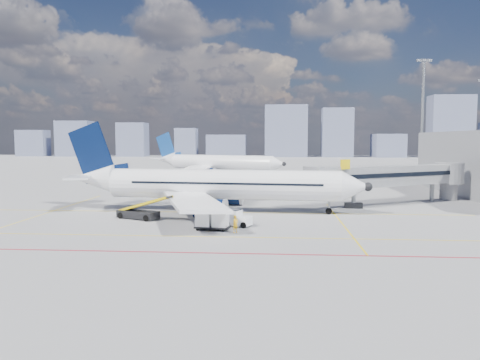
{
  "coord_description": "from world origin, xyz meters",
  "views": [
    {
      "loc": [
        7.0,
        -47.02,
        8.7
      ],
      "look_at": [
        2.96,
        7.0,
        4.0
      ],
      "focal_mm": 35.0,
      "sensor_mm": 36.0,
      "label": 1
    }
  ],
  "objects_px": {
    "second_aircraft": "(216,162)",
    "cargo_dolly": "(212,220)",
    "main_aircraft": "(210,185)",
    "belt_loader": "(139,212)",
    "baggage_tug": "(237,218)",
    "ramp_worker": "(235,224)"
  },
  "relations": [
    {
      "from": "second_aircraft",
      "to": "cargo_dolly",
      "type": "relative_size",
      "value": 9.75
    },
    {
      "from": "main_aircraft",
      "to": "belt_loader",
      "type": "xyz_separation_m",
      "value": [
        -7.03,
        -6.19,
        -2.5
      ]
    },
    {
      "from": "baggage_tug",
      "to": "belt_loader",
      "type": "bearing_deg",
      "value": -173.53
    },
    {
      "from": "cargo_dolly",
      "to": "ramp_worker",
      "type": "xyz_separation_m",
      "value": [
        2.33,
        -1.1,
        -0.17
      ]
    },
    {
      "from": "ramp_worker",
      "to": "baggage_tug",
      "type": "bearing_deg",
      "value": 44.83
    },
    {
      "from": "main_aircraft",
      "to": "belt_loader",
      "type": "height_order",
      "value": "main_aircraft"
    },
    {
      "from": "main_aircraft",
      "to": "ramp_worker",
      "type": "height_order",
      "value": "main_aircraft"
    },
    {
      "from": "main_aircraft",
      "to": "baggage_tug",
      "type": "height_order",
      "value": "main_aircraft"
    },
    {
      "from": "belt_loader",
      "to": "ramp_worker",
      "type": "bearing_deg",
      "value": -6.77
    },
    {
      "from": "belt_loader",
      "to": "baggage_tug",
      "type": "bearing_deg",
      "value": 6.66
    },
    {
      "from": "main_aircraft",
      "to": "second_aircraft",
      "type": "relative_size",
      "value": 1.11
    },
    {
      "from": "main_aircraft",
      "to": "cargo_dolly",
      "type": "xyz_separation_m",
      "value": [
        1.8,
        -11.87,
        -2.23
      ]
    },
    {
      "from": "cargo_dolly",
      "to": "ramp_worker",
      "type": "height_order",
      "value": "cargo_dolly"
    },
    {
      "from": "baggage_tug",
      "to": "main_aircraft",
      "type": "bearing_deg",
      "value": 136.92
    },
    {
      "from": "belt_loader",
      "to": "ramp_worker",
      "type": "xyz_separation_m",
      "value": [
        11.17,
        -6.78,
        0.1
      ]
    },
    {
      "from": "baggage_tug",
      "to": "ramp_worker",
      "type": "distance_m",
      "value": 3.21
    },
    {
      "from": "belt_loader",
      "to": "ramp_worker",
      "type": "relative_size",
      "value": 4.13
    },
    {
      "from": "baggage_tug",
      "to": "belt_loader",
      "type": "distance_m",
      "value": 11.66
    },
    {
      "from": "second_aircraft",
      "to": "ramp_worker",
      "type": "xyz_separation_m",
      "value": [
        10.51,
        -67.89,
        -2.4
      ]
    },
    {
      "from": "belt_loader",
      "to": "ramp_worker",
      "type": "height_order",
      "value": "belt_loader"
    },
    {
      "from": "main_aircraft",
      "to": "belt_loader",
      "type": "distance_m",
      "value": 9.7
    },
    {
      "from": "cargo_dolly",
      "to": "second_aircraft",
      "type": "bearing_deg",
      "value": 105.05
    }
  ]
}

